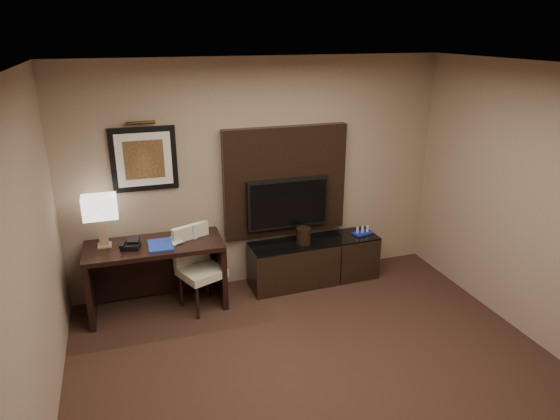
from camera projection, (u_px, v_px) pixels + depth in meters
name	position (u px, v px, depth m)	size (l,w,h in m)	color
floor	(345.00, 413.00, 4.11)	(4.50, 5.00, 0.01)	black
ceiling	(363.00, 75.00, 3.19)	(4.50, 5.00, 0.01)	silver
wall_back	(260.00, 175.00, 5.88)	(4.50, 0.01, 2.70)	gray
wall_left	(13.00, 317.00, 2.99)	(0.01, 5.00, 2.70)	gray
desk	(157.00, 276.00, 5.52)	(1.47, 0.63, 0.79)	black
credenza	(314.00, 261.00, 6.16)	(1.60, 0.45, 0.55)	black
tv_wall_panel	(285.00, 181.00, 5.94)	(1.50, 0.12, 1.30)	black
tv	(288.00, 203.00, 5.94)	(1.00, 0.08, 0.60)	black
artwork	(144.00, 159.00, 5.38)	(0.70, 0.04, 0.70)	black
picture_light	(141.00, 123.00, 5.21)	(0.04, 0.04, 0.30)	#402F14
desk_chair	(201.00, 271.00, 5.51)	(0.43, 0.50, 0.90)	beige
table_lamp	(101.00, 220.00, 5.23)	(0.37, 0.21, 0.61)	tan
desk_phone	(131.00, 244.00, 5.27)	(0.19, 0.17, 0.09)	black
blue_folder	(160.00, 245.00, 5.33)	(0.25, 0.34, 0.02)	#17329B
book	(165.00, 235.00, 5.34)	(0.16, 0.02, 0.22)	beige
water_bottle	(194.00, 231.00, 5.50)	(0.06, 0.06, 0.17)	silver
ice_bucket	(303.00, 236.00, 5.95)	(0.18, 0.18, 0.19)	black
minibar_tray	(362.00, 231.00, 6.24)	(0.23, 0.14, 0.08)	#17239A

